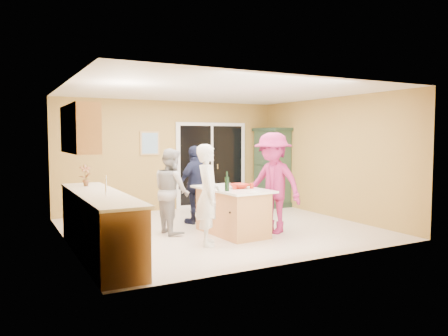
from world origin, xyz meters
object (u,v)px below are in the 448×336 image
woman_grey (172,191)px  woman_navy (196,185)px  woman_magenta (273,183)px  kitchen_island (232,212)px  green_hutch (272,168)px  woman_white (208,195)px

woman_grey → woman_navy: woman_navy is taller
woman_grey → woman_magenta: size_ratio=0.85×
kitchen_island → woman_grey: (-0.93, 0.59, 0.38)m
woman_magenta → woman_grey: bearing=-137.8°
woman_grey → green_hutch: bearing=-65.7°
kitchen_island → woman_navy: bearing=94.0°
woman_magenta → woman_navy: bearing=-169.4°
woman_navy → green_hutch: bearing=-177.2°
kitchen_island → woman_navy: size_ratio=1.04×
woman_navy → woman_magenta: size_ratio=0.86×
green_hutch → woman_grey: 3.88m
kitchen_island → woman_grey: 1.17m
woman_white → woman_navy: (0.56, 1.71, -0.03)m
woman_grey → kitchen_island: bearing=-125.9°
kitchen_island → woman_navy: (-0.17, 1.21, 0.40)m
woman_navy → woman_magenta: bearing=99.8°
green_hutch → woman_navy: green_hutch is taller
green_hutch → woman_white: green_hutch is taller
woman_white → woman_magenta: size_ratio=0.90×
kitchen_island → woman_magenta: woman_magenta is taller
green_hutch → woman_magenta: green_hutch is taller
woman_white → woman_grey: bearing=31.5°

